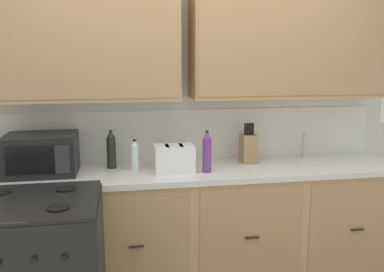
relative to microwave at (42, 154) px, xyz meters
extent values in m
cube|color=silver|center=(1.02, 0.27, 0.22)|extent=(4.39, 0.05, 2.52)
cube|color=silver|center=(1.02, 0.24, 0.06)|extent=(3.19, 0.01, 0.40)
cube|color=tan|center=(0.20, 0.08, 0.83)|extent=(1.54, 0.34, 0.95)
cube|color=#A58052|center=(0.20, -0.10, 0.83)|extent=(1.51, 0.01, 0.89)
cube|color=tan|center=(1.85, 0.08, 0.83)|extent=(1.54, 0.34, 0.95)
cube|color=#A58052|center=(1.85, -0.10, 0.83)|extent=(1.51, 0.01, 0.89)
cube|color=tan|center=(1.02, -0.05, -0.56)|extent=(3.19, 0.60, 0.76)
cube|color=#A88354|center=(-0.17, -0.36, -0.56)|extent=(0.73, 0.01, 0.70)
cube|color=black|center=(-0.17, -0.37, -0.57)|extent=(0.10, 0.01, 0.01)
cube|color=#A88354|center=(0.63, -0.36, -0.56)|extent=(0.73, 0.01, 0.70)
cube|color=black|center=(0.63, -0.37, -0.57)|extent=(0.10, 0.01, 0.01)
cube|color=#A88354|center=(1.42, -0.36, -0.56)|extent=(0.73, 0.01, 0.70)
cube|color=black|center=(1.42, -0.37, -0.57)|extent=(0.10, 0.01, 0.01)
cube|color=#A88354|center=(2.22, -0.36, -0.56)|extent=(0.73, 0.01, 0.70)
cube|color=black|center=(2.22, -0.37, -0.57)|extent=(0.10, 0.01, 0.01)
cube|color=silver|center=(1.02, -0.05, -0.16)|extent=(3.22, 0.63, 0.04)
cube|color=#A8AAAF|center=(2.02, -0.02, -0.15)|extent=(0.56, 0.38, 0.02)
cube|color=black|center=(0.04, -0.68, -0.11)|extent=(0.74, 0.65, 0.02)
cylinder|color=black|center=(0.22, -0.84, -0.10)|extent=(0.12, 0.12, 0.01)
cylinder|color=black|center=(-0.14, -0.52, -0.10)|extent=(0.12, 0.12, 0.01)
cylinder|color=black|center=(0.22, -0.52, -0.10)|extent=(0.12, 0.12, 0.01)
cylinder|color=black|center=(0.12, -1.03, -0.29)|extent=(0.03, 0.02, 0.03)
cylinder|color=black|center=(0.26, -1.03, -0.29)|extent=(0.03, 0.02, 0.03)
cube|color=black|center=(0.00, 0.00, 0.00)|extent=(0.48, 0.36, 0.28)
cube|color=black|center=(-0.04, -0.18, 0.00)|extent=(0.31, 0.01, 0.19)
cube|color=#28282D|center=(0.16, -0.18, 0.00)|extent=(0.10, 0.01, 0.19)
cube|color=white|center=(0.92, -0.10, -0.04)|extent=(0.28, 0.18, 0.19)
cube|color=black|center=(0.87, -0.10, 0.05)|extent=(0.02, 0.13, 0.01)
cube|color=black|center=(0.97, -0.10, 0.05)|extent=(0.02, 0.13, 0.01)
cube|color=#9C794E|center=(1.52, 0.06, -0.03)|extent=(0.11, 0.14, 0.22)
cylinder|color=black|center=(1.49, 0.05, 0.12)|extent=(0.02, 0.02, 0.09)
cylinder|color=black|center=(1.51, 0.05, 0.12)|extent=(0.02, 0.02, 0.09)
cylinder|color=black|center=(1.53, 0.05, 0.12)|extent=(0.02, 0.02, 0.09)
cylinder|color=black|center=(1.55, 0.05, 0.12)|extent=(0.02, 0.02, 0.09)
cylinder|color=#B2B5BA|center=(2.02, 0.16, -0.04)|extent=(0.02, 0.02, 0.20)
cylinder|color=black|center=(0.48, 0.07, -0.03)|extent=(0.07, 0.07, 0.23)
cone|color=black|center=(0.48, 0.07, 0.12)|extent=(0.06, 0.06, 0.06)
cylinder|color=black|center=(0.48, 0.07, 0.14)|extent=(0.02, 0.02, 0.02)
cylinder|color=silver|center=(0.64, -0.01, -0.05)|extent=(0.06, 0.06, 0.18)
cone|color=silver|center=(0.64, -0.01, 0.06)|extent=(0.06, 0.06, 0.05)
cylinder|color=black|center=(0.64, -0.01, 0.08)|extent=(0.02, 0.02, 0.02)
cylinder|color=#663384|center=(1.14, -0.16, -0.02)|extent=(0.06, 0.06, 0.24)
cone|color=#663384|center=(1.14, -0.16, 0.13)|extent=(0.06, 0.06, 0.06)
cylinder|color=black|center=(1.14, -0.16, 0.15)|extent=(0.02, 0.02, 0.02)
camera|label=1|loc=(0.54, -2.95, 0.65)|focal=38.75mm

